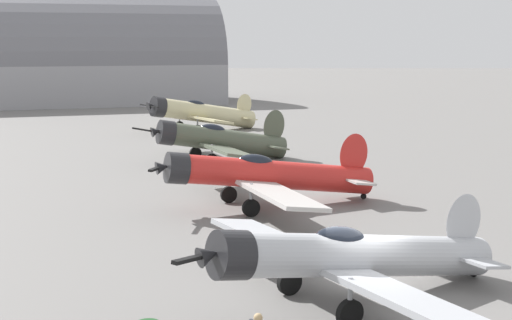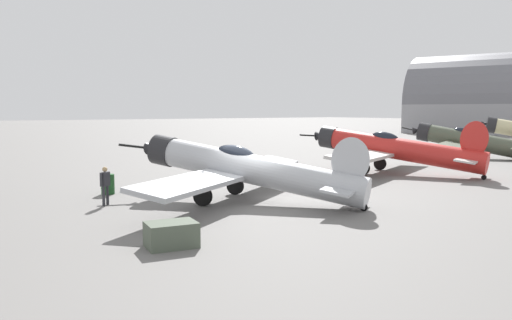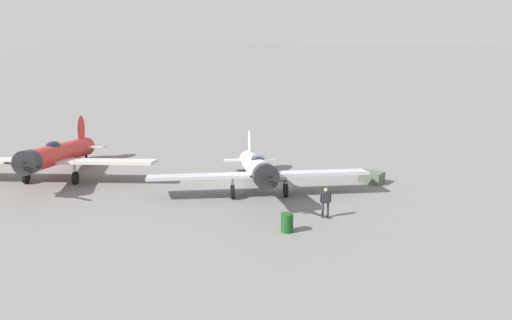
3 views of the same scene
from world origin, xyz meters
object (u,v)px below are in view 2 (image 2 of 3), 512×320
Objects in this scene: airplane_mid_apron at (392,148)px; airplane_far_line at (468,141)px; ground_crew_mechanic at (105,182)px; fuel_drum at (108,184)px; equipment_crate at (171,235)px; airplane_foreground at (245,169)px.

airplane_mid_apron is 13.66m from airplane_far_line.
airplane_mid_apron is 7.96× the size of ground_crew_mechanic.
airplane_far_line is at bearing 57.22° from ground_crew_mechanic.
fuel_drum is (-30.08, -0.37, -0.96)m from airplane_far_line.
ground_crew_mechanic is 7.36m from equipment_crate.
airplane_foreground reaches higher than equipment_crate.
ground_crew_mechanic is at bearing 71.48° from airplane_far_line.
airplane_mid_apron is 8.14× the size of equipment_crate.
equipment_crate is at bearing 89.77° from airplane_mid_apron.
airplane_foreground is 7.62× the size of equipment_crate.
airplane_mid_apron is 17.03m from fuel_drum.
airplane_foreground is 7.47m from equipment_crate.
ground_crew_mechanic is at bearing -111.55° from fuel_drum.
airplane_foreground is 7.45× the size of ground_crew_mechanic.
airplane_foreground is 12.77× the size of fuel_drum.
airplane_far_line reaches higher than ground_crew_mechanic.
equipment_crate is 1.68× the size of fuel_drum.
airplane_mid_apron is at bearing 21.46° from equipment_crate.
equipment_crate is at bearing -99.98° from fuel_drum.
airplane_far_line is (13.30, 3.08, -0.13)m from airplane_mid_apron.
airplane_mid_apron is at bearing -109.05° from airplane_foreground.
airplane_far_line is 7.09× the size of equipment_crate.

